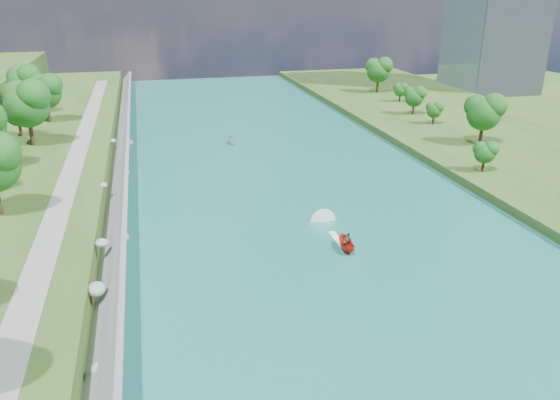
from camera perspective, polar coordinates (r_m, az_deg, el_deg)
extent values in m
plane|color=#2D5119|center=(65.25, 6.20, -5.96)|extent=(260.00, 260.00, 0.00)
cube|color=#1B6867|center=(82.60, 1.49, 0.22)|extent=(55.00, 240.00, 0.10)
cube|color=slate|center=(79.47, -16.77, -0.24)|extent=(3.54, 236.00, 4.05)
ellipsoid|color=gray|center=(47.65, -18.18, -16.38)|extent=(1.59, 1.93, 0.95)
ellipsoid|color=gray|center=(55.77, -18.64, -8.83)|extent=(1.73, 2.01, 1.33)
ellipsoid|color=gray|center=(63.69, -18.13, -4.29)|extent=(1.46, 1.48, 0.94)
ellipsoid|color=gray|center=(71.97, -16.18, -3.80)|extent=(1.77, 1.95, 1.19)
ellipsoid|color=gray|center=(81.55, -17.96, 1.49)|extent=(1.11, 1.33, 0.82)
ellipsoid|color=gray|center=(87.85, -16.29, 1.20)|extent=(1.11, 0.97, 0.86)
ellipsoid|color=gray|center=(96.75, -15.77, 2.79)|extent=(1.15, 1.48, 0.72)
ellipsoid|color=gray|center=(107.51, -17.08, 5.92)|extent=(1.26, 1.42, 0.84)
ellipsoid|color=gray|center=(115.96, -15.50, 5.79)|extent=(1.69, 1.81, 1.24)
cube|color=gray|center=(79.57, -21.67, 0.51)|extent=(3.00, 200.00, 0.10)
ellipsoid|color=#134713|center=(106.07, -24.93, 8.81)|extent=(8.21, 8.21, 13.68)
ellipsoid|color=#134713|center=(114.12, -25.72, 8.04)|extent=(4.96, 4.96, 8.27)
ellipsoid|color=#134713|center=(124.34, -23.30, 10.17)|extent=(7.02, 7.02, 11.70)
ellipsoid|color=#134713|center=(135.00, -25.14, 10.84)|extent=(7.53, 7.53, 12.55)
ellipsoid|color=#134713|center=(95.10, 20.61, 4.53)|extent=(3.61, 3.61, 6.01)
ellipsoid|color=#134713|center=(111.65, 20.51, 8.33)|extent=(6.86, 6.86, 11.44)
ellipsoid|color=#134713|center=(126.11, 15.81, 8.93)|extent=(3.50, 3.50, 5.83)
ellipsoid|color=#134713|center=(134.78, 13.85, 10.32)|extent=(4.74, 4.74, 7.89)
ellipsoid|color=#134713|center=(149.79, 12.46, 11.11)|extent=(3.55, 3.55, 5.92)
ellipsoid|color=#134713|center=(162.16, 10.24, 13.04)|extent=(6.99, 6.99, 11.66)
imported|color=red|center=(66.57, 6.93, -4.60)|extent=(1.77, 4.02, 1.51)
imported|color=#66605B|center=(65.91, 6.74, -4.43)|extent=(0.65, 0.46, 1.71)
imported|color=#66605B|center=(67.00, 7.20, -4.08)|extent=(0.86, 0.74, 1.55)
cube|color=white|center=(69.40, 6.04, -4.09)|extent=(0.90, 5.00, 0.06)
imported|color=gray|center=(111.78, -5.16, 6.00)|extent=(2.61, 3.19, 0.58)
imported|color=#66605B|center=(111.61, -5.17, 6.32)|extent=(0.69, 0.46, 1.39)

